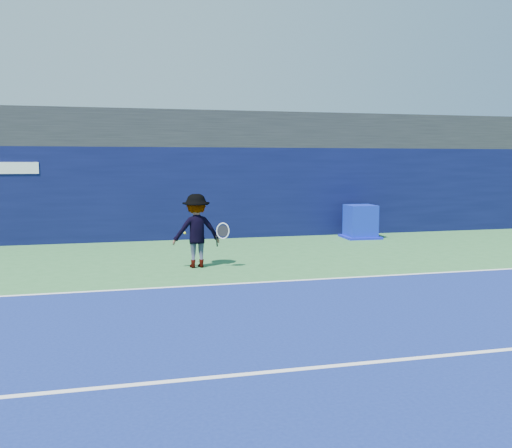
{
  "coord_description": "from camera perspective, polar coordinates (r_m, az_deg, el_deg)",
  "views": [
    {
      "loc": [
        -2.65,
        -8.41,
        2.55
      ],
      "look_at": [
        0.82,
        5.2,
        1.0
      ],
      "focal_mm": 40.0,
      "sensor_mm": 36.0,
      "label": 1
    }
  ],
  "objects": [
    {
      "name": "ground",
      "position": [
        9.18,
        3.1,
        -9.84
      ],
      "size": [
        80.0,
        80.0,
        0.0
      ],
      "primitive_type": "plane",
      "color": "#327039",
      "rests_on": "ground"
    },
    {
      "name": "baseline",
      "position": [
        11.98,
        -1.21,
        -5.94
      ],
      "size": [
        24.0,
        0.1,
        0.01
      ],
      "primitive_type": "cube",
      "color": "white",
      "rests_on": "ground"
    },
    {
      "name": "service_line",
      "position": [
        7.38,
        7.88,
        -13.88
      ],
      "size": [
        24.0,
        0.1,
        0.01
      ],
      "primitive_type": "cube",
      "color": "white",
      "rests_on": "ground"
    },
    {
      "name": "stadium_band",
      "position": [
        20.11,
        -6.8,
        9.24
      ],
      "size": [
        36.0,
        3.0,
        1.2
      ],
      "primitive_type": "cube",
      "color": "black",
      "rests_on": "back_wall_assembly"
    },
    {
      "name": "back_wall_assembly",
      "position": [
        19.12,
        -6.33,
        3.11
      ],
      "size": [
        36.0,
        1.03,
        3.0
      ],
      "color": "#090D36",
      "rests_on": "ground"
    },
    {
      "name": "equipment_cart",
      "position": [
        19.31,
        10.4,
        0.11
      ],
      "size": [
        1.19,
        1.19,
        1.1
      ],
      "color": "#0C1EA9",
      "rests_on": "ground"
    },
    {
      "name": "tennis_player",
      "position": [
        13.77,
        -5.98,
        -0.68
      ],
      "size": [
        1.34,
        0.75,
        1.77
      ],
      "color": "silver",
      "rests_on": "ground"
    },
    {
      "name": "tennis_ball",
      "position": [
        14.23,
        -7.13,
        -0.9
      ],
      "size": [
        0.06,
        0.06,
        0.06
      ],
      "color": "yellow",
      "rests_on": "ground"
    }
  ]
}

